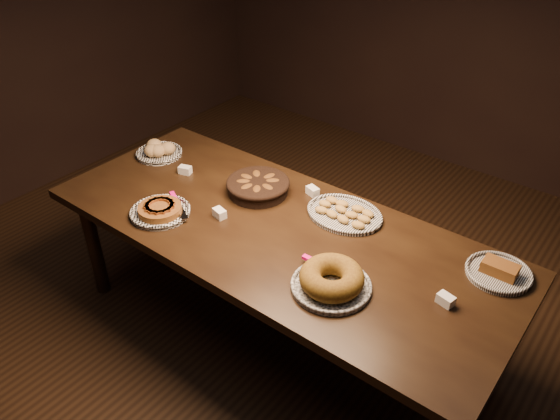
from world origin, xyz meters
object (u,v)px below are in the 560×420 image
Objects in this scene: buffet_table at (276,239)px; apple_tart_plate at (160,210)px; bundt_cake_plate at (331,280)px; madeleine_platter at (344,213)px.

apple_tart_plate reaches higher than buffet_table.
apple_tart_plate is at bearing -155.58° from bundt_cake_plate.
madeleine_platter is (0.75, 0.56, -0.00)m from apple_tart_plate.
apple_tart_plate is at bearing -139.25° from madeleine_platter.
bundt_cake_plate reaches higher than buffet_table.
madeleine_platter is 0.55m from bundt_cake_plate.
bundt_cake_plate is (1.00, 0.07, 0.02)m from apple_tart_plate.
bundt_cake_plate reaches higher than apple_tart_plate.
buffet_table is at bearing 176.65° from bundt_cake_plate.
buffet_table is at bearing -123.01° from madeleine_platter.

